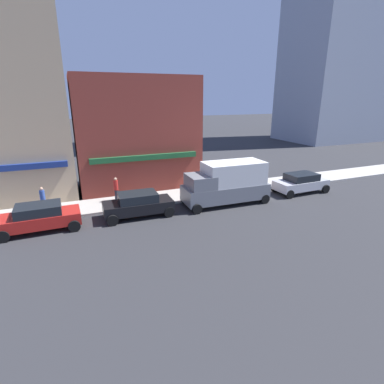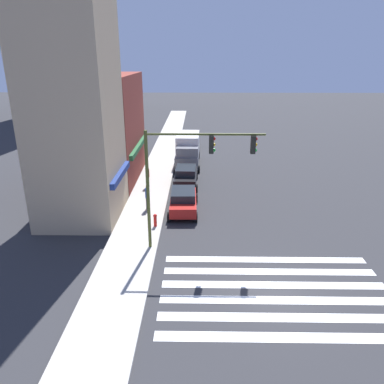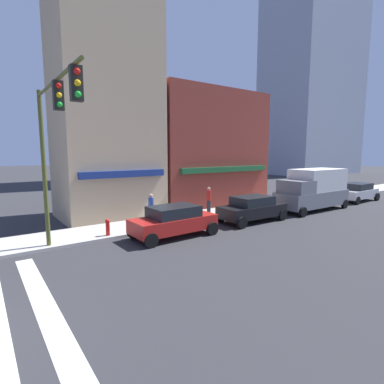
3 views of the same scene
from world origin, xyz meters
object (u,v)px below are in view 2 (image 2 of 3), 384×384
sedan_black (186,176)px  fire_hydrant (155,220)px  sedan_red (183,200)px  pedestrian_red_jacket (148,176)px  traffic_signal (189,165)px  pedestrian_blue_shirt (148,197)px  box_truck_grey (188,149)px  sedan_silver (189,142)px

sedan_black → fire_hydrant: size_ratio=5.29×
fire_hydrant → sedan_red: bearing=-31.0°
sedan_red → fire_hydrant: sedan_red is taller
sedan_red → pedestrian_red_jacket: (4.84, 3.15, 0.23)m
traffic_signal → pedestrian_blue_shirt: size_ratio=3.88×
traffic_signal → sedan_red: traffic_signal is taller
traffic_signal → fire_hydrant: traffic_signal is taller
box_truck_grey → pedestrian_blue_shirt: size_ratio=3.53×
traffic_signal → box_truck_grey: bearing=1.7°
pedestrian_red_jacket → pedestrian_blue_shirt: bearing=-150.5°
sedan_black → box_truck_grey: 6.50m
traffic_signal → sedan_red: 6.96m
sedan_black → traffic_signal: bearing=-175.7°
sedan_red → fire_hydrant: (-2.82, 1.70, -0.23)m
pedestrian_red_jacket → box_truck_grey: bearing=-1.0°
sedan_silver → sedan_red: bearing=178.6°
sedan_silver → fire_hydrant: (-21.82, 1.70, -0.23)m
traffic_signal → sedan_black: (11.28, 0.52, -4.17)m
traffic_signal → sedan_red: bearing=5.3°
sedan_black → pedestrian_red_jacket: size_ratio=2.51×
traffic_signal → sedan_red: (5.54, 0.52, -4.17)m
pedestrian_blue_shirt → pedestrian_red_jacket: size_ratio=1.00×
traffic_signal → sedan_black: size_ratio=1.54×
sedan_red → sedan_black: same height
pedestrian_blue_shirt → fire_hydrant: pedestrian_blue_shirt is taller
sedan_red → pedestrian_blue_shirt: pedestrian_blue_shirt is taller
box_truck_grey → pedestrian_blue_shirt: 12.40m
sedan_red → sedan_black: size_ratio=1.00×
fire_hydrant → sedan_black: bearing=-11.2°
pedestrian_blue_shirt → sedan_red: bearing=137.9°
pedestrian_blue_shirt → fire_hydrant: 3.05m
pedestrian_blue_shirt → fire_hydrant: size_ratio=2.10×
sedan_red → box_truck_grey: bearing=-1.2°
traffic_signal → box_truck_grey: 18.07m
traffic_signal → box_truck_grey: traffic_signal is taller
pedestrian_blue_shirt → traffic_signal: bearing=78.0°
sedan_red → pedestrian_blue_shirt: size_ratio=2.51×
pedestrian_blue_shirt → pedestrian_red_jacket: 4.81m
sedan_silver → pedestrian_blue_shirt: bearing=171.0°
traffic_signal → sedan_silver: bearing=1.2°
pedestrian_red_jacket → fire_hydrant: 7.81m
traffic_signal → sedan_silver: 24.90m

